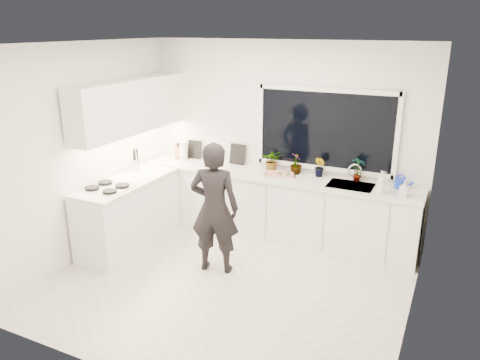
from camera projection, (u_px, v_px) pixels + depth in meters
The scene contains 25 objects.
floor at pixel (227, 283), 5.49m from camera, with size 4.00×3.50×0.02m, color beige.
wall_back at pixel (283, 139), 6.57m from camera, with size 4.00×0.02×2.70m, color white.
wall_left at pixel (85, 153), 5.89m from camera, with size 0.02×3.50×2.70m, color white.
wall_right at pixel (423, 202), 4.24m from camera, with size 0.02×3.50×2.70m, color white.
ceiling at pixel (225, 43), 4.64m from camera, with size 4.00×3.50×0.02m, color white.
window at pixel (325, 130), 6.23m from camera, with size 1.80×0.02×1.00m, color black.
base_cabinets_back at pixel (274, 207), 6.59m from camera, with size 3.92×0.58×0.88m, color white.
base_cabinets_left at pixel (129, 214), 6.34m from camera, with size 0.58×1.60×0.88m, color white.
countertop_back at pixel (274, 176), 6.44m from camera, with size 3.94×0.62×0.04m, color silver.
countertop_left at pixel (127, 182), 6.19m from camera, with size 0.62×1.60×0.04m, color silver.
upper_cabinets at pixel (131, 106), 6.24m from camera, with size 0.34×2.10×0.70m, color white.
sink at pixel (350, 189), 6.03m from camera, with size 0.58×0.42×0.14m, color silver.
faucet at pixel (355, 173), 6.15m from camera, with size 0.03×0.03×0.22m, color silver.
stovetop at pixel (107, 187), 5.89m from camera, with size 0.56×0.48×0.03m, color black.
person at pixel (214, 208), 5.55m from camera, with size 0.59×0.39×1.62m, color black.
pizza_tray at pixel (279, 175), 6.38m from camera, with size 0.42×0.31×0.03m, color silver.
pizza at pixel (279, 174), 6.37m from camera, with size 0.38×0.27×0.01m, color red.
watering_can at pixel (400, 183), 5.89m from camera, with size 0.14×0.14×0.13m, color #1534C9.
paper_towel_roll at pixel (184, 151), 7.11m from camera, with size 0.11×0.11×0.26m, color silver.
knife_block at pixel (179, 151), 7.20m from camera, with size 0.13×0.10×0.22m, color brown.
utensil_crock at pixel (136, 164), 6.62m from camera, with size 0.13×0.13×0.16m, color silver.
picture_frame_large at pixel (194, 149), 7.19m from camera, with size 0.22×0.02×0.28m, color black.
picture_frame_small at pixel (238, 154), 6.88m from camera, with size 0.25×0.02×0.30m, color black.
herb_plants at pixel (299, 163), 6.41m from camera, with size 1.47×0.31×0.34m.
soap_bottles at pixel (389, 185), 5.64m from camera, with size 0.40×0.15×0.28m.
Camera 1 is at (2.23, -4.29, 2.88)m, focal length 35.00 mm.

